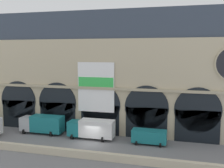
% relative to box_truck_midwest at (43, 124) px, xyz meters
% --- Properties ---
extents(ground_plane, '(200.00, 200.00, 0.00)m').
position_rel_box_truck_midwest_xyz_m(ground_plane, '(9.64, -2.89, -1.70)').
color(ground_plane, slate).
extents(quay_parapet_wall, '(90.00, 0.70, 0.99)m').
position_rel_box_truck_midwest_xyz_m(quay_parapet_wall, '(9.64, -8.01, -1.20)').
color(quay_parapet_wall, beige).
rests_on(quay_parapet_wall, ground).
extents(station_building, '(48.38, 4.75, 20.77)m').
position_rel_box_truck_midwest_xyz_m(station_building, '(9.68, 4.29, 8.30)').
color(station_building, '#BCAD8C').
rests_on(station_building, ground).
extents(box_truck_midwest, '(7.50, 2.91, 3.12)m').
position_rel_box_truck_midwest_xyz_m(box_truck_midwest, '(0.00, 0.00, 0.00)').
color(box_truck_midwest, '#ADB2B7').
rests_on(box_truck_midwest, ground).
extents(box_truck_center, '(7.50, 2.91, 3.12)m').
position_rel_box_truck_midwest_xyz_m(box_truck_center, '(9.04, -0.40, 0.00)').
color(box_truck_center, '#19727A').
rests_on(box_truck_center, ground).
extents(van_mideast, '(5.20, 2.48, 2.20)m').
position_rel_box_truck_midwest_xyz_m(van_mideast, '(18.28, -0.55, -0.45)').
color(van_mideast, '#19727A').
rests_on(van_mideast, ground).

